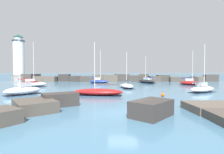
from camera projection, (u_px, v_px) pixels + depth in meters
ground_plane at (123, 113)px, 15.05m from camera, size 600.00×600.00×0.00m
open_sea_beyond at (112, 76)px, 119.86m from camera, size 400.00×116.00×0.01m
breakwater_jetty at (110, 78)px, 59.73m from camera, size 69.75×6.96×2.53m
lighthouse at (19, 61)px, 58.90m from camera, size 4.68×4.68×15.86m
foreground_rocks at (109, 107)px, 14.96m from camera, size 20.87×9.53×1.34m
sailboat_moored_0 at (127, 86)px, 36.37m from camera, size 3.08×5.72×7.55m
sailboat_moored_1 at (190, 83)px, 44.30m from camera, size 5.69×5.47×8.74m
sailboat_moored_2 at (23, 90)px, 26.57m from camera, size 5.31×5.65×8.33m
sailboat_moored_3 at (31, 84)px, 39.17m from camera, size 6.68×4.39×9.96m
sailboat_moored_4 at (202, 89)px, 29.28m from camera, size 5.92×4.53×8.13m
sailboat_moored_5 at (99, 81)px, 50.40m from camera, size 6.09×3.49×9.66m
sailboat_moored_6 at (147, 81)px, 51.60m from camera, size 5.22×7.86×7.99m
sailboat_moored_7 at (98, 92)px, 25.76m from camera, size 7.54×3.34×7.81m
mooring_buoy_orange_near at (34, 89)px, 31.65m from camera, size 0.64×0.64×0.84m
mooring_buoy_far_side at (163, 95)px, 24.56m from camera, size 0.53×0.53×0.73m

